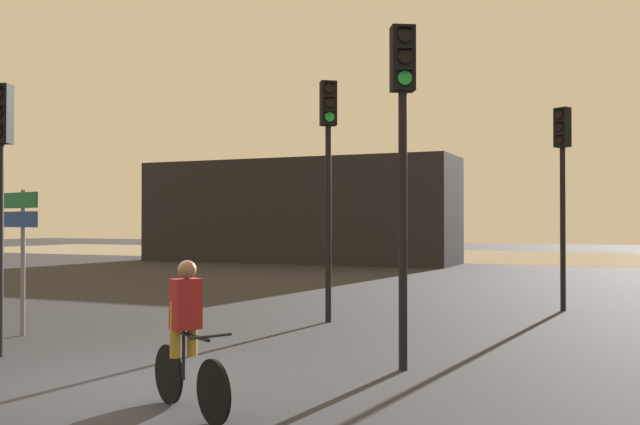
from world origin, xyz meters
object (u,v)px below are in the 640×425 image
traffic_light_center (328,156)px  traffic_light_near_left (0,166)px  distant_building (297,211)px  traffic_light_far_right (562,170)px  traffic_light_near_right (403,132)px  direction_sign_post (22,235)px  cyclist (187,335)px

traffic_light_center → traffic_light_near_left: size_ratio=1.19×
traffic_light_near_left → distant_building: bearing=-94.9°
traffic_light_far_right → traffic_light_near_right: size_ratio=0.98×
traffic_light_near_right → direction_sign_post: 7.23m
distant_building → traffic_light_center: size_ratio=3.27×
traffic_light_center → direction_sign_post: bearing=5.9°
traffic_light_far_right → cyclist: 11.31m
traffic_light_near_right → direction_sign_post: traffic_light_near_right is taller
traffic_light_near_right → cyclist: 4.14m
distant_building → traffic_light_far_right: distant_building is taller
traffic_light_far_right → traffic_light_near_right: traffic_light_near_right is taller
traffic_light_near_right → distant_building: bearing=-91.2°
traffic_light_near_right → cyclist: size_ratio=2.91×
traffic_light_far_right → traffic_light_near_left: 11.72m
distant_building → direction_sign_post: (5.34, -22.73, -0.75)m
distant_building → traffic_light_center: (9.68, -18.97, 0.82)m
traffic_light_near_right → traffic_light_center: bearing=-84.5°
traffic_light_far_right → direction_sign_post: size_ratio=1.78×
traffic_light_near_right → traffic_light_near_left: size_ratio=1.15×
traffic_light_far_right → traffic_light_center: size_ratio=0.95×
direction_sign_post → cyclist: size_ratio=1.60×
traffic_light_near_right → traffic_light_far_right: bearing=-130.5°
traffic_light_center → direction_sign_post: 5.96m
distant_building → traffic_light_near_right: distant_building is taller
distant_building → traffic_light_center: bearing=-63.0°
traffic_light_center → traffic_light_near_left: 6.23m
traffic_light_center → traffic_light_far_right: bearing=-173.0°
distant_building → direction_sign_post: bearing=-76.8°
traffic_light_far_right → traffic_light_near_right: (-1.46, -7.66, 0.06)m
traffic_light_far_right → cyclist: bearing=103.2°
distant_building → direction_sign_post: distant_building is taller
traffic_light_center → traffic_light_near_right: (2.73, -3.88, -0.10)m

